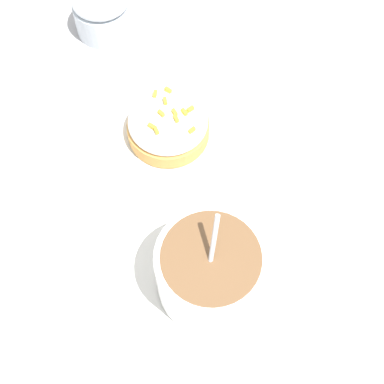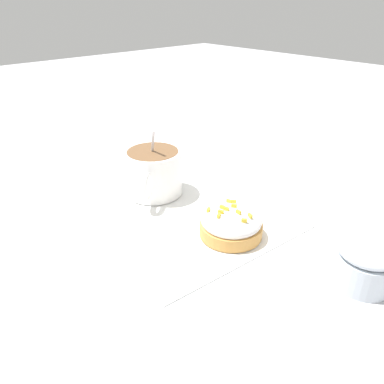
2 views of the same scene
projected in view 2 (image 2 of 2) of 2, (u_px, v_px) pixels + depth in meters
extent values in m
plane|color=#B2B2B7|center=(185.00, 214.00, 0.55)|extent=(3.00, 3.00, 0.00)
cube|color=white|center=(185.00, 213.00, 0.55)|extent=(0.30, 0.28, 0.00)
cylinder|color=white|center=(154.00, 172.00, 0.59)|extent=(0.09, 0.09, 0.07)
cylinder|color=brown|center=(153.00, 155.00, 0.57)|extent=(0.08, 0.08, 0.01)
torus|color=white|center=(146.00, 186.00, 0.54)|extent=(0.03, 0.04, 0.04)
ellipsoid|color=silver|center=(158.00, 194.00, 0.58)|extent=(0.03, 0.02, 0.01)
cylinder|color=silver|center=(152.00, 156.00, 0.58)|extent=(0.05, 0.03, 0.10)
cylinder|color=#D19347|center=(231.00, 229.00, 0.49)|extent=(0.08, 0.08, 0.02)
ellipsoid|color=white|center=(231.00, 220.00, 0.49)|extent=(0.08, 0.08, 0.03)
cube|color=yellow|center=(226.00, 209.00, 0.48)|extent=(0.01, 0.00, 0.00)
cube|color=yellow|center=(238.00, 212.00, 0.47)|extent=(0.01, 0.00, 0.00)
cube|color=yellow|center=(221.00, 212.00, 0.47)|extent=(0.01, 0.01, 0.00)
cube|color=yellow|center=(224.00, 206.00, 0.48)|extent=(0.01, 0.00, 0.00)
cube|color=yellow|center=(250.00, 216.00, 0.47)|extent=(0.01, 0.01, 0.00)
cube|color=yellow|center=(219.00, 215.00, 0.47)|extent=(0.01, 0.01, 0.00)
cube|color=yellow|center=(234.00, 206.00, 0.48)|extent=(0.01, 0.01, 0.00)
cube|color=yellow|center=(208.00, 210.00, 0.48)|extent=(0.01, 0.01, 0.00)
cube|color=yellow|center=(234.00, 201.00, 0.50)|extent=(0.01, 0.01, 0.00)
cube|color=yellow|center=(247.00, 219.00, 0.46)|extent=(0.01, 0.01, 0.00)
cube|color=yellow|center=(229.00, 201.00, 0.50)|extent=(0.01, 0.00, 0.00)
cylinder|color=silver|center=(364.00, 269.00, 0.41)|extent=(0.06, 0.06, 0.04)
ellipsoid|color=silver|center=(369.00, 251.00, 0.40)|extent=(0.06, 0.06, 0.02)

